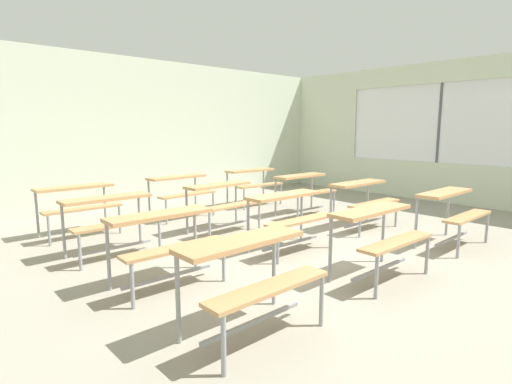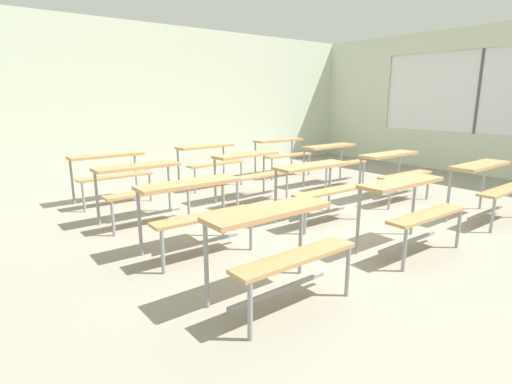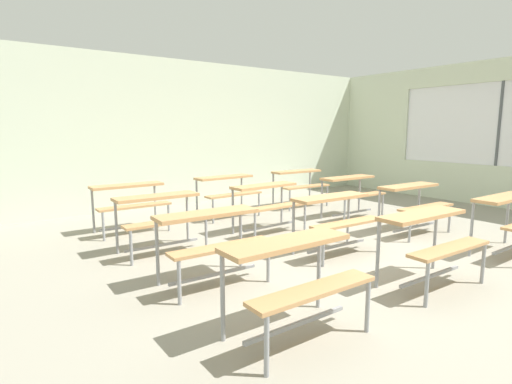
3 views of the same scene
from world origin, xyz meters
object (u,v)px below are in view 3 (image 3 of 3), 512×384
(desk_bench_r2c1, at_px, (268,197))
(desk_bench_r1c0, at_px, (212,231))
(desk_bench_r3c2, at_px, (300,179))
(desk_bench_r0c1, at_px, (431,232))
(desk_bench_r3c1, at_px, (227,186))
(desk_bench_r3c0, at_px, (130,196))
(desk_bench_r1c2, at_px, (414,197))
(desk_bench_r0c0, at_px, (295,266))
(desk_bench_r2c0, at_px, (160,210))
(desk_bench_r0c2, at_px, (512,211))
(desk_bench_r1c1, at_px, (336,210))
(desk_bench_r2c2, at_px, (352,187))

(desk_bench_r2c1, bearing_deg, desk_bench_r1c0, -145.33)
(desk_bench_r3c2, bearing_deg, desk_bench_r0c1, -112.27)
(desk_bench_r3c1, distance_m, desk_bench_r3c2, 1.75)
(desk_bench_r3c0, relative_size, desk_bench_r3c1, 0.98)
(desk_bench_r1c2, bearing_deg, desk_bench_r0c0, -158.32)
(desk_bench_r2c0, height_order, desk_bench_r3c1, same)
(desk_bench_r1c0, relative_size, desk_bench_r2c1, 0.99)
(desk_bench_r3c0, bearing_deg, desk_bench_r2c1, -36.32)
(desk_bench_r0c1, xyz_separation_m, desk_bench_r0c2, (1.81, -0.02, 0.00))
(desk_bench_r0c0, bearing_deg, desk_bench_r1c1, 35.33)
(desk_bench_r1c2, relative_size, desk_bench_r3c0, 1.01)
(desk_bench_r0c2, height_order, desk_bench_r2c0, same)
(desk_bench_r1c0, height_order, desk_bench_r3c2, same)
(desk_bench_r2c1, xyz_separation_m, desk_bench_r3c1, (0.07, 1.32, 0.00))
(desk_bench_r3c0, relative_size, desk_bench_r3c2, 0.99)
(desk_bench_r1c0, xyz_separation_m, desk_bench_r2c2, (3.60, 1.27, 0.00))
(desk_bench_r2c2, relative_size, desk_bench_r3c1, 0.99)
(desk_bench_r1c0, distance_m, desk_bench_r3c2, 4.43)
(desk_bench_r1c2, xyz_separation_m, desk_bench_r3c1, (-1.73, 2.67, 0.00))
(desk_bench_r1c2, height_order, desk_bench_r3c1, same)
(desk_bench_r3c2, bearing_deg, desk_bench_r1c1, -121.67)
(desk_bench_r2c0, xyz_separation_m, desk_bench_r3c1, (1.82, 1.32, 0.00))
(desk_bench_r1c0, distance_m, desk_bench_r3c1, 3.21)
(desk_bench_r0c0, relative_size, desk_bench_r2c0, 1.00)
(desk_bench_r0c0, height_order, desk_bench_r3c2, same)
(desk_bench_r2c1, bearing_deg, desk_bench_r0c2, -57.96)
(desk_bench_r3c2, bearing_deg, desk_bench_r2c1, -142.51)
(desk_bench_r3c0, xyz_separation_m, desk_bench_r3c1, (1.81, 0.05, 0.00))
(desk_bench_r1c2, height_order, desk_bench_r3c2, same)
(desk_bench_r0c1, relative_size, desk_bench_r3c1, 0.99)
(desk_bench_r0c1, relative_size, desk_bench_r2c1, 0.99)
(desk_bench_r1c1, relative_size, desk_bench_r2c2, 1.01)
(desk_bench_r0c1, distance_m, desk_bench_r1c0, 2.24)
(desk_bench_r0c0, relative_size, desk_bench_r3c2, 0.99)
(desk_bench_r2c0, bearing_deg, desk_bench_r0c2, -36.82)
(desk_bench_r1c1, distance_m, desk_bench_r1c2, 1.73)
(desk_bench_r2c1, bearing_deg, desk_bench_r3c2, 33.21)
(desk_bench_r0c2, bearing_deg, desk_bench_r3c2, 90.41)
(desk_bench_r1c1, bearing_deg, desk_bench_r3c2, 58.08)
(desk_bench_r2c0, bearing_deg, desk_bench_r2c2, -1.05)
(desk_bench_r3c0, bearing_deg, desk_bench_r3c2, 0.47)
(desk_bench_r1c0, xyz_separation_m, desk_bench_r2c1, (1.74, 1.33, 0.00))
(desk_bench_r0c1, relative_size, desk_bench_r1c0, 1.00)
(desk_bench_r1c2, distance_m, desk_bench_r2c2, 1.29)
(desk_bench_r1c2, bearing_deg, desk_bench_r2c1, 144.75)
(desk_bench_r3c0, bearing_deg, desk_bench_r2c0, -90.95)
(desk_bench_r1c0, xyz_separation_m, desk_bench_r1c1, (1.81, -0.03, 0.00))
(desk_bench_r2c1, height_order, desk_bench_r3c2, same)
(desk_bench_r2c0, distance_m, desk_bench_r2c1, 1.76)
(desk_bench_r0c2, xyz_separation_m, desk_bench_r3c2, (-0.04, 4.00, 0.00))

